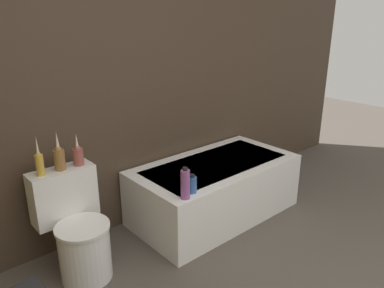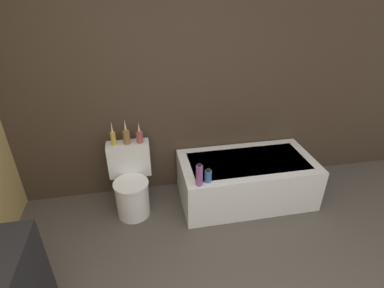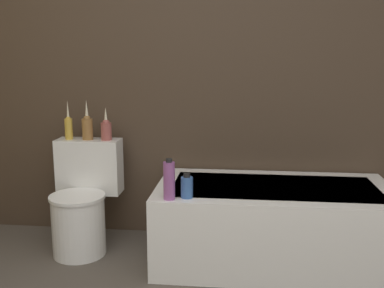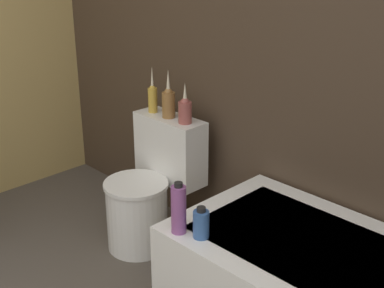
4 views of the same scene
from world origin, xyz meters
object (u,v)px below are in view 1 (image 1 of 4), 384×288
(toilet, at_px, (77,230))
(vase_gold, at_px, (39,162))
(bathtub, at_px, (215,189))
(vase_bronze, at_px, (78,154))
(shampoo_bottle_short, at_px, (192,184))
(vase_silver, at_px, (59,157))
(shampoo_bottle_tall, at_px, (185,184))

(toilet, distance_m, vase_gold, 0.52)
(bathtub, relative_size, vase_gold, 5.40)
(vase_bronze, distance_m, shampoo_bottle_short, 0.82)
(vase_bronze, bearing_deg, vase_silver, 179.74)
(vase_bronze, height_order, shampoo_bottle_short, vase_bronze)
(vase_silver, bearing_deg, shampoo_bottle_tall, -39.54)
(vase_gold, bearing_deg, shampoo_bottle_tall, -34.34)
(shampoo_bottle_tall, relative_size, shampoo_bottle_short, 1.66)
(shampoo_bottle_short, bearing_deg, vase_silver, 146.24)
(vase_bronze, bearing_deg, toilet, -130.55)
(bathtub, height_order, vase_gold, vase_gold)
(bathtub, relative_size, vase_bronze, 6.47)
(shampoo_bottle_short, bearing_deg, toilet, 155.27)
(toilet, distance_m, shampoo_bottle_short, 0.85)
(vase_gold, bearing_deg, toilet, -49.14)
(shampoo_bottle_tall, bearing_deg, vase_silver, 140.46)
(bathtub, relative_size, shampoo_bottle_short, 10.30)
(vase_gold, distance_m, shampoo_bottle_tall, 0.97)
(vase_gold, xyz_separation_m, vase_bronze, (0.26, 0.00, -0.01))
(vase_gold, bearing_deg, vase_bronze, 0.36)
(vase_silver, relative_size, shampoo_bottle_short, 1.93)
(toilet, height_order, shampoo_bottle_tall, shampoo_bottle_tall)
(toilet, xyz_separation_m, vase_bronze, (0.13, 0.15, 0.47))
(shampoo_bottle_tall, xyz_separation_m, shampoo_bottle_short, (0.10, 0.04, -0.05))
(vase_bronze, distance_m, shampoo_bottle_tall, 0.77)
(vase_silver, distance_m, shampoo_bottle_tall, 0.87)
(toilet, xyz_separation_m, shampoo_bottle_short, (0.74, -0.34, 0.23))
(bathtub, height_order, toilet, toilet)
(vase_bronze, height_order, shampoo_bottle_tall, vase_bronze)
(vase_silver, xyz_separation_m, shampoo_bottle_short, (0.74, -0.50, -0.26))
(vase_silver, relative_size, shampoo_bottle_tall, 1.17)
(toilet, bearing_deg, bathtub, -2.82)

